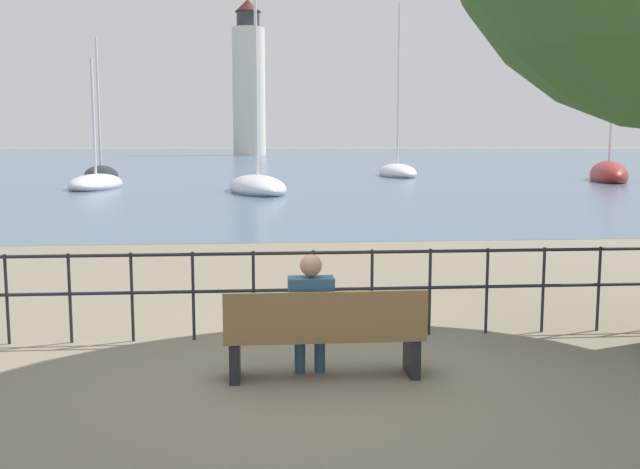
{
  "coord_description": "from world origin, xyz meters",
  "views": [
    {
      "loc": [
        -0.62,
        -6.81,
        2.3
      ],
      "look_at": [
        0.0,
        0.5,
        1.36
      ],
      "focal_mm": 40.0,
      "sensor_mm": 36.0,
      "label": 1
    }
  ],
  "objects_px": {
    "park_bench": "(325,335)",
    "sailboat_0": "(608,175)",
    "sailboat_2": "(96,184)",
    "sailboat_5": "(101,175)",
    "seated_person_left": "(311,310)",
    "harbor_lighthouse": "(249,84)",
    "sailboat_3": "(257,186)",
    "sailboat_4": "(397,172)"
  },
  "relations": [
    {
      "from": "seated_person_left",
      "to": "harbor_lighthouse",
      "type": "bearing_deg",
      "value": 91.0
    },
    {
      "from": "park_bench",
      "to": "sailboat_0",
      "type": "distance_m",
      "value": 41.85
    },
    {
      "from": "sailboat_0",
      "to": "sailboat_5",
      "type": "relative_size",
      "value": 1.05
    },
    {
      "from": "seated_person_left",
      "to": "sailboat_5",
      "type": "xyz_separation_m",
      "value": [
        -10.43,
        39.09,
        -0.36
      ]
    },
    {
      "from": "sailboat_4",
      "to": "park_bench",
      "type": "bearing_deg",
      "value": -101.98
    },
    {
      "from": "sailboat_0",
      "to": "park_bench",
      "type": "bearing_deg",
      "value": -98.97
    },
    {
      "from": "sailboat_5",
      "to": "sailboat_0",
      "type": "bearing_deg",
      "value": -17.06
    },
    {
      "from": "park_bench",
      "to": "seated_person_left",
      "type": "distance_m",
      "value": 0.29
    },
    {
      "from": "sailboat_2",
      "to": "sailboat_3",
      "type": "xyz_separation_m",
      "value": [
        8.32,
        -3.86,
        0.04
      ]
    },
    {
      "from": "sailboat_0",
      "to": "sailboat_2",
      "type": "relative_size",
      "value": 1.39
    },
    {
      "from": "sailboat_2",
      "to": "harbor_lighthouse",
      "type": "relative_size",
      "value": 0.23
    },
    {
      "from": "park_bench",
      "to": "sailboat_0",
      "type": "xyz_separation_m",
      "value": [
        21.11,
        36.13,
        -0.07
      ]
    },
    {
      "from": "seated_person_left",
      "to": "harbor_lighthouse",
      "type": "xyz_separation_m",
      "value": [
        -2.35,
        134.41,
        13.13
      ]
    },
    {
      "from": "seated_person_left",
      "to": "sailboat_0",
      "type": "distance_m",
      "value": 41.85
    },
    {
      "from": "sailboat_0",
      "to": "sailboat_3",
      "type": "bearing_deg",
      "value": -136.19
    },
    {
      "from": "park_bench",
      "to": "harbor_lighthouse",
      "type": "height_order",
      "value": "harbor_lighthouse"
    },
    {
      "from": "park_bench",
      "to": "seated_person_left",
      "type": "relative_size",
      "value": 1.59
    },
    {
      "from": "sailboat_2",
      "to": "sailboat_4",
      "type": "distance_m",
      "value": 21.82
    },
    {
      "from": "seated_person_left",
      "to": "sailboat_4",
      "type": "height_order",
      "value": "sailboat_4"
    },
    {
      "from": "sailboat_5",
      "to": "harbor_lighthouse",
      "type": "distance_m",
      "value": 96.61
    },
    {
      "from": "sailboat_0",
      "to": "sailboat_4",
      "type": "relative_size",
      "value": 0.78
    },
    {
      "from": "seated_person_left",
      "to": "sailboat_2",
      "type": "relative_size",
      "value": 0.18
    },
    {
      "from": "sailboat_2",
      "to": "sailboat_5",
      "type": "bearing_deg",
      "value": 103.13
    },
    {
      "from": "sailboat_5",
      "to": "sailboat_4",
      "type": "bearing_deg",
      "value": -0.38
    },
    {
      "from": "park_bench",
      "to": "sailboat_2",
      "type": "relative_size",
      "value": 0.28
    },
    {
      "from": "harbor_lighthouse",
      "to": "sailboat_3",
      "type": "bearing_deg",
      "value": -89.07
    },
    {
      "from": "park_bench",
      "to": "sailboat_5",
      "type": "distance_m",
      "value": 40.57
    },
    {
      "from": "park_bench",
      "to": "seated_person_left",
      "type": "bearing_deg",
      "value": 149.66
    },
    {
      "from": "park_bench",
      "to": "sailboat_4",
      "type": "height_order",
      "value": "sailboat_4"
    },
    {
      "from": "seated_person_left",
      "to": "sailboat_5",
      "type": "bearing_deg",
      "value": 104.94
    },
    {
      "from": "sailboat_0",
      "to": "sailboat_5",
      "type": "distance_m",
      "value": 31.82
    },
    {
      "from": "sailboat_2",
      "to": "sailboat_5",
      "type": "height_order",
      "value": "sailboat_5"
    },
    {
      "from": "sailboat_0",
      "to": "sailboat_4",
      "type": "distance_m",
      "value": 13.87
    },
    {
      "from": "sailboat_0",
      "to": "sailboat_4",
      "type": "height_order",
      "value": "sailboat_4"
    },
    {
      "from": "sailboat_3",
      "to": "harbor_lighthouse",
      "type": "height_order",
      "value": "harbor_lighthouse"
    },
    {
      "from": "sailboat_0",
      "to": "harbor_lighthouse",
      "type": "bearing_deg",
      "value": 124.81
    },
    {
      "from": "sailboat_3",
      "to": "sailboat_4",
      "type": "bearing_deg",
      "value": 48.13
    },
    {
      "from": "sailboat_5",
      "to": "sailboat_3",
      "type": "bearing_deg",
      "value": -62.44
    },
    {
      "from": "park_bench",
      "to": "sailboat_5",
      "type": "height_order",
      "value": "sailboat_5"
    },
    {
      "from": "seated_person_left",
      "to": "sailboat_4",
      "type": "distance_m",
      "value": 43.97
    },
    {
      "from": "park_bench",
      "to": "sailboat_3",
      "type": "xyz_separation_m",
      "value": [
        -0.73,
        27.09,
        -0.16
      ]
    },
    {
      "from": "sailboat_2",
      "to": "sailboat_3",
      "type": "bearing_deg",
      "value": -22.14
    }
  ]
}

